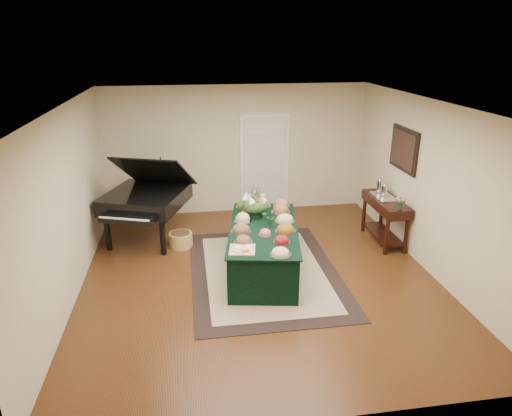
{
  "coord_description": "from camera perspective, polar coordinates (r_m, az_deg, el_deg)",
  "views": [
    {
      "loc": [
        -1.03,
        -6.38,
        3.6
      ],
      "look_at": [
        0.0,
        0.3,
        1.05
      ],
      "focal_mm": 32.0,
      "sensor_mm": 36.0,
      "label": 1
    }
  ],
  "objects": [
    {
      "name": "green_goblets",
      "position": [
        7.25,
        1.65,
        -1.71
      ],
      "size": [
        0.16,
        0.29,
        0.18
      ],
      "color": "#15351E",
      "rests_on": "buffet_table"
    },
    {
      "name": "buffet_table",
      "position": [
        7.41,
        0.94,
        -5.12
      ],
      "size": [
        1.44,
        2.42,
        0.75
      ],
      "color": "black",
      "rests_on": "ground"
    },
    {
      "name": "floral_centerpiece",
      "position": [
        7.62,
        -0.11,
        0.8
      ],
      "size": [
        0.44,
        0.44,
        0.44
      ],
      "color": "#15351E",
      "rests_on": "buffet_table"
    },
    {
      "name": "wicker_basket",
      "position": [
        8.42,
        -9.37,
        -3.94
      ],
      "size": [
        0.42,
        0.42,
        0.26
      ],
      "primitive_type": "cylinder",
      "color": "#A67F43",
      "rests_on": "ground"
    },
    {
      "name": "ground",
      "position": [
        7.4,
        0.36,
        -8.45
      ],
      "size": [
        6.0,
        6.0,
        0.0
      ],
      "primitive_type": "plane",
      "color": "black",
      "rests_on": "ground"
    },
    {
      "name": "grand_piano",
      "position": [
        8.58,
        -13.6,
        1.18
      ],
      "size": [
        1.82,
        1.91,
        1.66
      ],
      "color": "black",
      "rests_on": "ground"
    },
    {
      "name": "food_platters",
      "position": [
        7.43,
        1.19,
        -1.49
      ],
      "size": [
        1.18,
        2.27,
        0.14
      ],
      "color": "silver",
      "rests_on": "buffet_table"
    },
    {
      "name": "mahogany_sideboard",
      "position": [
        8.65,
        15.89,
        -0.12
      ],
      "size": [
        0.45,
        1.25,
        0.84
      ],
      "color": "black",
      "rests_on": "ground"
    },
    {
      "name": "pink_bouquet",
      "position": [
        8.09,
        17.61,
        0.82
      ],
      "size": [
        0.18,
        0.18,
        0.22
      ],
      "color": "#15351E",
      "rests_on": "mahogany_sideboard"
    },
    {
      "name": "kitchen_doorway",
      "position": [
        9.83,
        1.1,
        5.47
      ],
      "size": [
        1.05,
        0.07,
        2.1
      ],
      "color": "white",
      "rests_on": "ground"
    },
    {
      "name": "tea_service",
      "position": [
        8.74,
        15.49,
        2.29
      ],
      "size": [
        0.34,
        0.58,
        0.3
      ],
      "color": "silver",
      "rests_on": "mahogany_sideboard"
    },
    {
      "name": "area_rug",
      "position": [
        7.51,
        1.03,
        -7.9
      ],
      "size": [
        2.35,
        3.29,
        0.01
      ],
      "color": "black",
      "rests_on": "ground"
    },
    {
      "name": "cutting_board",
      "position": [
        6.51,
        -1.72,
        -5.0
      ],
      "size": [
        0.42,
        0.42,
        0.1
      ],
      "color": "tan",
      "rests_on": "buffet_table"
    },
    {
      "name": "wall_painting",
      "position": [
        8.43,
        18.0,
        6.99
      ],
      "size": [
        0.05,
        0.95,
        0.75
      ],
      "color": "black",
      "rests_on": "ground"
    }
  ]
}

